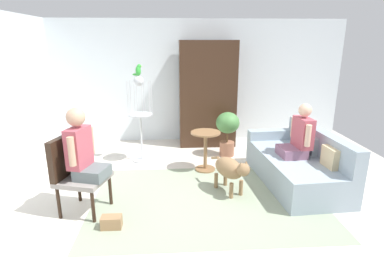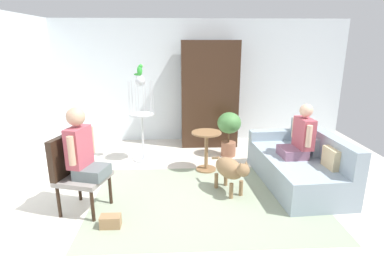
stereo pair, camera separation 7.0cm
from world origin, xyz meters
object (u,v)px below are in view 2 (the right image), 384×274
Objects in this scene: armoire_cabinet at (209,94)px; person_on_armchair at (82,149)px; parrot at (140,70)px; armchair at (74,168)px; round_end_table at (206,147)px; bird_cage_stand at (142,116)px; potted_plant at (229,128)px; person_on_couch at (300,137)px; handbag at (111,221)px; dog at (230,169)px; couch at (299,165)px.

person_on_armchair is at bearing -124.04° from armoire_cabinet.
armchair is at bearing -111.41° from parrot.
parrot reaches higher than round_end_table.
bird_cage_stand is at bearing -144.38° from armoire_cabinet.
armchair is at bearing -140.04° from potted_plant.
armchair is 2.17m from round_end_table.
bird_cage_stand reaches higher than round_end_table.
person_on_couch is at bearing -24.47° from parrot.
bird_cage_stand is (0.68, 1.75, 0.26)m from armchair.
handbag is (0.51, -0.46, -0.50)m from armchair.
handbag is (-2.62, -1.09, -0.67)m from person_on_couch.
bird_cage_stand is (0.54, 1.79, -0.01)m from person_on_armchair.
dog is at bearing 27.91° from handbag.
potted_plant is (1.59, 0.16, -1.09)m from parrot.
person_on_armchair reaches higher than armchair.
couch is 0.93× the size of armoire_cabinet.
armoire_cabinet is at bearing 111.54° from potted_plant.
person_on_armchair is (-3.02, -0.70, 0.55)m from couch.
person_on_armchair is at bearing -168.16° from dog.
parrot reaches higher than couch.
couch is 0.46m from person_on_couch.
couch is at bearing 15.18° from dog.
dog is (2.05, 0.36, -0.21)m from armchair.
parrot reaches higher than dog.
dog is 2.32m from parrot.
armchair is 1.47× the size of round_end_table.
round_end_table is at bearing -25.58° from parrot.
person_on_couch reaches higher than handbag.
round_end_table is at bearing 37.44° from person_on_armchair.
person_on_armchair is 0.57× the size of bird_cage_stand.
person_on_couch is (-0.03, -0.02, 0.46)m from couch.
couch is 3.02m from parrot.
couch is 3.15m from person_on_armchair.
potted_plant is 2.99m from handbag.
handbag is (-0.18, -2.20, -0.76)m from bird_cage_stand.
bird_cage_stand is 0.80m from parrot.
parrot is at bearing -144.34° from armoire_cabinet.
armchair is 1.23× the size of person_on_couch.
couch is 1.49m from round_end_table.
armoire_cabinet is at bearing 91.92° from dog.
parrot is at bearing 156.28° from couch.
bird_cage_stand is at bearing 180.00° from parrot.
person_on_armchair is at bearing -106.95° from parrot.
armchair reaches higher than round_end_table.
person_on_armchair is 1.87m from bird_cage_stand.
potted_plant is 0.98m from armoire_cabinet.
person_on_couch is 2.36m from armoire_cabinet.
bird_cage_stand is 6.46× the size of handbag.
potted_plant is at bearing 5.67° from bird_cage_stand.
person_on_armchair is 3.70× the size of handbag.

